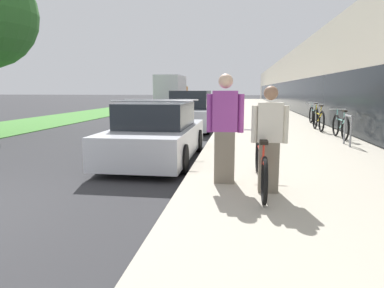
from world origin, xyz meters
name	(u,v)px	position (x,y,z in m)	size (l,w,h in m)	color
sidewalk_slab	(260,113)	(5.75, 21.00, 0.08)	(4.65, 70.00, 0.15)	#B2AA99
storefront_facade	(340,83)	(13.11, 29.00, 2.30)	(10.01, 70.00, 4.60)	beige
lawn_strip	(119,109)	(-5.95, 25.00, 0.01)	(4.23, 70.00, 0.03)	#478438
tandem_bicycle	(261,164)	(4.71, 2.14, 0.51)	(0.52, 2.52, 0.83)	black
person_rider	(269,140)	(4.81, 1.81, 0.95)	(0.54, 0.21, 1.59)	#756B5B
person_bystander	(225,129)	(4.13, 2.25, 1.05)	(0.61, 0.24, 1.78)	#756B5B
bike_rack_hoop	(348,127)	(7.33, 6.58, 0.66)	(0.05, 0.60, 0.84)	gray
cruiser_bike_nearest	(340,126)	(7.54, 8.05, 0.54)	(0.52, 1.77, 0.92)	black
cruiser_bike_middle	(318,120)	(7.32, 10.21, 0.56)	(0.52, 1.88, 0.98)	black
cruiser_bike_farthest	(314,115)	(7.64, 12.63, 0.55)	(0.52, 1.81, 0.96)	black
parked_sedan_curbside	(157,134)	(2.41, 4.60, 0.63)	(1.88, 4.20, 1.45)	silver
vintage_roadster_curbside	(191,113)	(2.36, 10.76, 0.73)	(1.77, 4.14, 1.64)	silver
parked_sedan_far	(202,108)	(2.21, 16.00, 0.64)	(1.84, 4.13, 1.41)	silver
moving_truck	(172,92)	(-2.13, 29.10, 1.51)	(2.30, 6.39, 2.99)	orange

